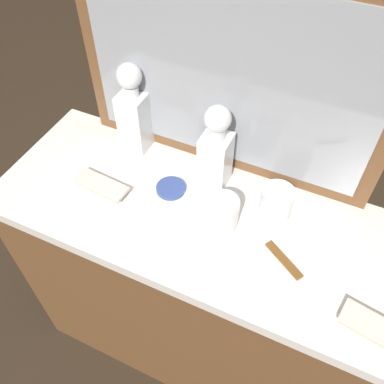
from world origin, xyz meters
name	(u,v)px	position (x,y,z in m)	size (l,w,h in m)	color
ground_plane	(192,335)	(0.00, 0.00, 0.00)	(6.00, 6.00, 0.00)	#2D2319
dresser	(192,287)	(0.00, 0.00, 0.43)	(1.11, 0.46, 0.86)	brown
dresser_mirror	(228,80)	(0.00, 0.21, 1.15)	(0.84, 0.03, 0.57)	brown
crystal_decanter_far_right	(134,116)	(-0.26, 0.17, 0.98)	(0.08, 0.08, 0.28)	white
crystal_decanter_far_left	(216,155)	(0.01, 0.13, 0.97)	(0.08, 0.08, 0.26)	white
crystal_tumbler_right	(276,203)	(0.20, 0.09, 0.90)	(0.09, 0.09, 0.08)	white
crystal_tumbler_center	(222,214)	(0.09, -0.01, 0.90)	(0.08, 0.08, 0.09)	white
silver_brush_front	(101,186)	(-0.27, -0.03, 0.87)	(0.16, 0.07, 0.02)	#B7A88C
silver_brush_right	(371,326)	(0.49, -0.13, 0.87)	(0.14, 0.08, 0.02)	#B7A88C
porcelain_dish	(171,188)	(-0.09, 0.05, 0.87)	(0.08, 0.08, 0.01)	#33478C
tortoiseshell_comb	(284,260)	(0.27, -0.04, 0.86)	(0.11, 0.08, 0.01)	brown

